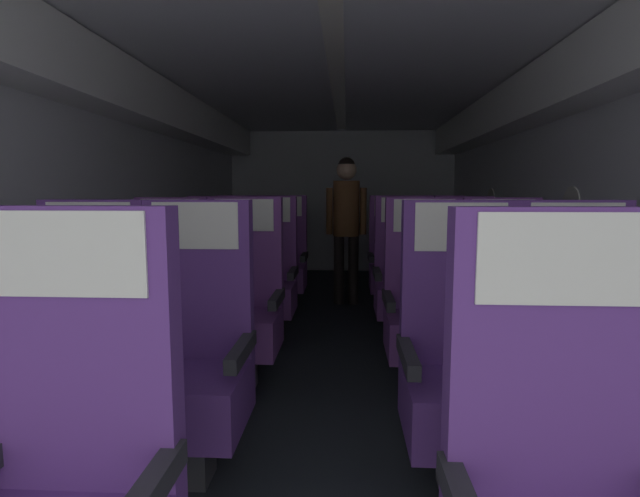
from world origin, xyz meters
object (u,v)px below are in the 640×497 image
at_px(seat_e_right_aisle, 441,264).
at_px(seat_e_right_window, 393,264).
at_px(seat_d_right_window, 404,281).
at_px(seat_c_right_window, 424,310).
at_px(seat_b_left_window, 86,360).
at_px(seat_b_right_aisle, 578,370).
at_px(seat_c_left_aisle, 243,308).
at_px(seat_e_left_window, 237,263).
at_px(flight_attendant, 346,215).
at_px(seat_b_right_window, 461,369).
at_px(seat_e_left_aisle, 283,263).
at_px(seat_c_right_aisle, 503,312).
at_px(seat_c_left_window, 168,307).
at_px(seat_d_left_window, 213,279).
at_px(seat_b_left_aisle, 193,362).
at_px(seat_d_left_aisle, 267,280).
at_px(seat_d_right_aisle, 465,282).

height_order(seat_e_right_aisle, seat_e_right_window, same).
bearing_deg(seat_d_right_window, seat_c_right_window, -89.45).
height_order(seat_b_left_window, seat_b_right_aisle, same).
height_order(seat_c_left_aisle, seat_e_left_window, same).
bearing_deg(flight_attendant, seat_c_right_window, 109.74).
xyz_separation_m(seat_b_right_window, seat_e_left_aisle, (-1.11, 2.88, 0.00)).
xyz_separation_m(seat_e_right_aisle, flight_attendant, (-0.95, 0.35, 0.47)).
xyz_separation_m(seat_c_left_aisle, seat_c_right_aisle, (1.58, -0.02, 0.00)).
height_order(seat_e_left_aisle, seat_e_right_window, same).
xyz_separation_m(seat_b_right_window, seat_d_right_window, (-0.00, 1.93, 0.00)).
xyz_separation_m(seat_c_left_window, seat_d_left_window, (0.01, 0.98, 0.00)).
height_order(seat_b_left_aisle, seat_d_left_aisle, same).
bearing_deg(seat_e_left_window, seat_d_left_window, -89.20).
bearing_deg(seat_d_left_aisle, seat_e_left_window, 115.89).
height_order(seat_c_right_aisle, seat_c_right_window, same).
distance_m(seat_b_right_aisle, seat_d_right_aisle, 1.91).
xyz_separation_m(seat_e_left_window, seat_e_right_window, (1.57, 0.02, 0.00)).
distance_m(seat_b_left_window, seat_d_left_aisle, 1.96).
bearing_deg(seat_e_right_window, seat_d_right_aisle, -63.39).
height_order(seat_c_right_window, flight_attendant, flight_attendant).
distance_m(seat_b_right_aisle, seat_c_left_aisle, 1.85).
distance_m(seat_b_right_aisle, seat_c_left_window, 2.25).
bearing_deg(seat_d_left_window, flight_attendant, 49.78).
xyz_separation_m(seat_c_right_aisle, seat_d_right_aisle, (0.00, 0.97, 0.00)).
height_order(seat_b_right_window, flight_attendant, flight_attendant).
bearing_deg(seat_c_right_window, seat_d_left_window, 148.72).
xyz_separation_m(seat_c_left_window, flight_attendant, (1.10, 2.26, 0.47)).
height_order(seat_c_left_window, seat_e_left_aisle, same).
relative_size(seat_b_left_window, seat_c_right_aisle, 1.00).
bearing_deg(seat_d_right_aisle, seat_b_right_window, -103.91).
relative_size(seat_d_right_window, seat_e_right_window, 1.00).
height_order(seat_b_left_aisle, flight_attendant, flight_attendant).
bearing_deg(seat_e_left_window, seat_e_left_aisle, 1.35).
bearing_deg(seat_e_left_aisle, seat_d_left_aisle, -90.21).
relative_size(seat_b_left_window, seat_c_left_aisle, 1.00).
relative_size(seat_c_right_aisle, seat_d_left_window, 1.00).
bearing_deg(seat_d_left_aisle, seat_c_left_aisle, -89.55).
distance_m(seat_b_left_window, seat_e_left_aisle, 2.90).
distance_m(seat_d_left_aisle, seat_e_right_window, 1.47).
distance_m(seat_c_left_aisle, seat_c_right_aisle, 1.58).
xyz_separation_m(seat_d_right_aisle, seat_e_right_window, (-0.48, 0.96, 0.00)).
bearing_deg(seat_c_right_window, seat_c_left_aisle, -179.77).
bearing_deg(seat_b_left_aisle, seat_b_left_window, -179.66).
relative_size(seat_c_left_aisle, seat_e_left_aisle, 1.00).
bearing_deg(seat_e_right_aisle, seat_e_right_window, 179.30).
xyz_separation_m(seat_c_right_aisle, seat_d_left_window, (-2.04, 0.98, 0.00)).
height_order(seat_d_left_window, flight_attendant, flight_attendant).
bearing_deg(flight_attendant, seat_e_left_window, 25.51).
height_order(seat_c_left_aisle, seat_d_right_window, same).
relative_size(seat_c_right_aisle, seat_e_right_aisle, 1.00).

